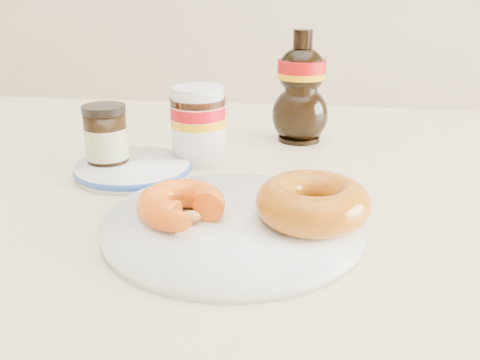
# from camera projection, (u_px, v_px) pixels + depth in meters

# --- Properties ---
(dining_table) EXTENTS (1.40, 0.90, 0.75)m
(dining_table) POSITION_uv_depth(u_px,v_px,m) (270.00, 250.00, 0.67)
(dining_table) COLOR beige
(dining_table) RESTS_ON ground
(plate) EXTENTS (0.26, 0.26, 0.01)m
(plate) POSITION_uv_depth(u_px,v_px,m) (234.00, 224.00, 0.53)
(plate) COLOR white
(plate) RESTS_ON dining_table
(donut_bitten) EXTENTS (0.10, 0.10, 0.03)m
(donut_bitten) POSITION_uv_depth(u_px,v_px,m) (181.00, 204.00, 0.52)
(donut_bitten) COLOR orange
(donut_bitten) RESTS_ON plate
(donut_whole) EXTENTS (0.12, 0.12, 0.04)m
(donut_whole) POSITION_uv_depth(u_px,v_px,m) (313.00, 202.00, 0.52)
(donut_whole) COLOR #944509
(donut_whole) RESTS_ON plate
(nutella_jar) EXTENTS (0.07, 0.07, 0.10)m
(nutella_jar) POSITION_uv_depth(u_px,v_px,m) (198.00, 123.00, 0.71)
(nutella_jar) COLOR white
(nutella_jar) RESTS_ON dining_table
(syrup_bottle) EXTENTS (0.10, 0.09, 0.17)m
(syrup_bottle) POSITION_uv_depth(u_px,v_px,m) (301.00, 87.00, 0.80)
(syrup_bottle) COLOR black
(syrup_bottle) RESTS_ON dining_table
(dark_jar) EXTENTS (0.05, 0.05, 0.09)m
(dark_jar) POSITION_uv_depth(u_px,v_px,m) (106.00, 140.00, 0.68)
(dark_jar) COLOR black
(dark_jar) RESTS_ON dining_table
(blue_rim_saucer) EXTENTS (0.15, 0.15, 0.01)m
(blue_rim_saucer) POSITION_uv_depth(u_px,v_px,m) (133.00, 168.00, 0.68)
(blue_rim_saucer) COLOR white
(blue_rim_saucer) RESTS_ON dining_table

